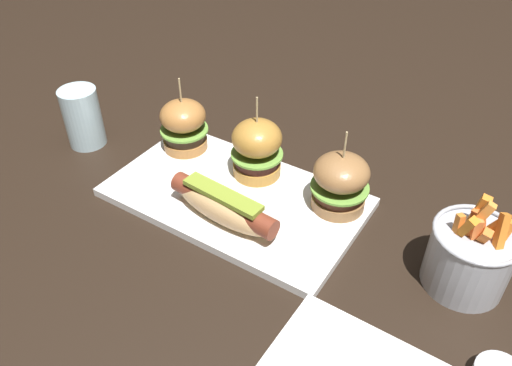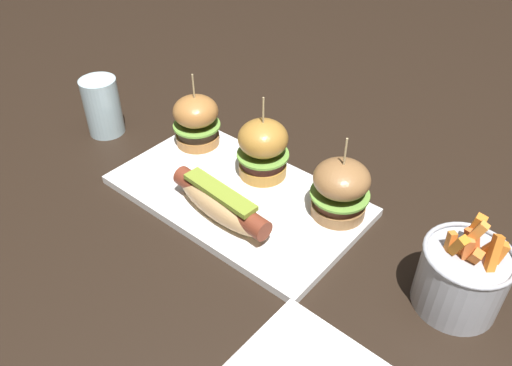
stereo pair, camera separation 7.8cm
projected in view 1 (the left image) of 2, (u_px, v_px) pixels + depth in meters
The scene contains 8 objects.
ground_plane at pixel (235, 200), 0.83m from camera, with size 3.00×3.00×0.00m, color black.
platter_main at pixel (235, 197), 0.83m from camera, with size 0.41×0.23×0.01m, color white.
hot_dog at pixel (223, 206), 0.76m from camera, with size 0.19×0.06×0.05m.
slider_left at pixel (184, 125), 0.90m from camera, with size 0.09×0.09×0.14m.
slider_center at pixel (259, 149), 0.83m from camera, with size 0.09×0.09×0.15m.
slider_right at pixel (340, 182), 0.77m from camera, with size 0.09×0.09×0.14m.
fries_bucket at pixel (470, 256), 0.66m from camera, with size 0.11×0.11×0.14m.
water_glass at pixel (83, 117), 0.93m from camera, with size 0.07×0.07×0.11m, color silver.
Camera 1 is at (0.37, -0.51, 0.54)m, focal length 35.41 mm.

